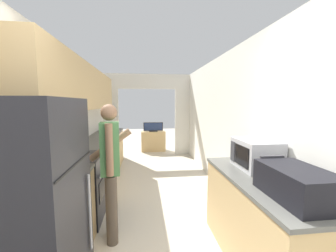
% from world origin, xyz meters
% --- Properties ---
extents(wall_left, '(0.38, 7.81, 2.50)m').
position_xyz_m(wall_left, '(-1.26, 2.52, 1.55)').
color(wall_left, silver).
rests_on(wall_left, ground_plane).
extents(wall_right, '(0.06, 7.81, 2.50)m').
position_xyz_m(wall_right, '(1.35, 2.10, 1.25)').
color(wall_right, silver).
rests_on(wall_right, ground_plane).
extents(wall_far_with_doorway, '(3.04, 0.06, 2.50)m').
position_xyz_m(wall_far_with_doorway, '(0.00, 5.44, 1.45)').
color(wall_far_with_doorway, silver).
rests_on(wall_far_with_doorway, ground_plane).
extents(counter_left, '(0.62, 4.15, 0.90)m').
position_xyz_m(counter_left, '(-1.02, 3.23, 0.45)').
color(counter_left, tan).
rests_on(counter_left, ground_plane).
extents(counter_right, '(0.62, 1.56, 0.90)m').
position_xyz_m(counter_right, '(1.02, 0.85, 0.45)').
color(counter_right, tan).
rests_on(counter_right, ground_plane).
extents(refrigerator, '(0.75, 0.75, 1.66)m').
position_xyz_m(refrigerator, '(-0.96, 0.54, 0.83)').
color(refrigerator, black).
rests_on(refrigerator, ground_plane).
extents(range_oven, '(0.66, 0.73, 1.04)m').
position_xyz_m(range_oven, '(-1.01, 1.92, 0.46)').
color(range_oven, black).
rests_on(range_oven, ground_plane).
extents(person, '(0.52, 0.40, 1.61)m').
position_xyz_m(person, '(-0.50, 1.43, 0.86)').
color(person, '#4C4238').
rests_on(person, ground_plane).
extents(suitcase, '(0.37, 0.61, 0.25)m').
position_xyz_m(suitcase, '(1.02, 0.42, 1.02)').
color(suitcase, black).
rests_on(suitcase, counter_right).
extents(microwave, '(0.38, 0.50, 0.32)m').
position_xyz_m(microwave, '(1.11, 1.15, 1.06)').
color(microwave, '#B7B7BC').
rests_on(microwave, counter_right).
extents(tv_cabinet, '(0.80, 0.42, 0.67)m').
position_xyz_m(tv_cabinet, '(0.20, 5.97, 0.34)').
color(tv_cabinet, tan).
rests_on(tv_cabinet, ground_plane).
extents(television, '(0.65, 0.16, 0.31)m').
position_xyz_m(television, '(0.20, 5.93, 0.82)').
color(television, black).
rests_on(television, tv_cabinet).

